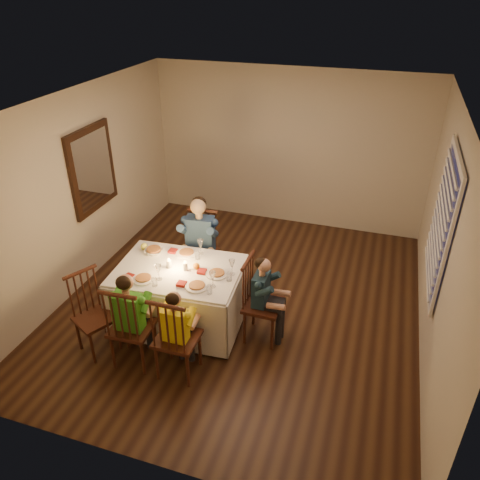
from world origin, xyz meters
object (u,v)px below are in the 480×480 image
(chair_near_left, at_px, (137,360))
(serving_bowl, at_px, (154,251))
(chair_end, at_px, (262,336))
(chair_adult, at_px, (202,283))
(child_yellow, at_px, (180,371))
(chair_extra, at_px, (101,348))
(adult, at_px, (202,283))
(child_teal, at_px, (262,336))
(dining_table, at_px, (179,284))
(child_green, at_px, (137,360))
(chair_near_right, at_px, (180,371))

(chair_near_left, distance_m, serving_bowl, 1.32)
(chair_end, bearing_deg, chair_near_left, 124.48)
(chair_adult, distance_m, child_yellow, 1.69)
(chair_extra, height_order, child_yellow, child_yellow)
(serving_bowl, bearing_deg, adult, 59.26)
(chair_adult, height_order, child_yellow, child_yellow)
(child_teal, bearing_deg, chair_near_left, 124.48)
(adult, distance_m, child_yellow, 1.69)
(chair_adult, distance_m, serving_bowl, 1.08)
(dining_table, xyz_separation_m, child_green, (-0.21, -0.79, -0.56))
(chair_extra, height_order, adult, adult)
(chair_near_left, relative_size, child_yellow, 0.99)
(adult, bearing_deg, chair_near_right, -82.62)
(chair_adult, bearing_deg, child_green, -101.22)
(child_green, relative_size, child_teal, 1.06)
(chair_adult, bearing_deg, dining_table, -91.56)
(chair_extra, relative_size, child_teal, 0.92)
(chair_end, height_order, chair_extra, chair_end)
(serving_bowl, bearing_deg, chair_near_right, -53.45)
(adult, xyz_separation_m, child_green, (-0.14, -1.63, 0.00))
(chair_adult, relative_size, chair_near_right, 1.00)
(dining_table, xyz_separation_m, chair_near_right, (0.33, -0.80, -0.56))
(chair_near_left, bearing_deg, serving_bowl, -80.65)
(dining_table, height_order, serving_bowl, serving_bowl)
(child_yellow, bearing_deg, dining_table, -67.77)
(chair_near_right, bearing_deg, adult, -76.55)
(chair_near_right, bearing_deg, child_teal, -130.60)
(chair_near_left, distance_m, chair_end, 1.49)
(chair_adult, relative_size, chair_end, 1.00)
(chair_end, height_order, serving_bowl, serving_bowl)
(chair_near_left, height_order, child_green, child_green)
(chair_near_right, relative_size, serving_bowl, 4.78)
(adult, bearing_deg, child_teal, -42.45)
(chair_adult, bearing_deg, serving_bowl, -127.13)
(dining_table, bearing_deg, chair_end, -1.82)
(chair_extra, bearing_deg, child_teal, -38.00)
(chair_adult, bearing_deg, chair_extra, -117.84)
(chair_near_left, bearing_deg, chair_adult, -97.86)
(adult, relative_size, child_yellow, 1.22)
(chair_adult, relative_size, chair_extra, 1.06)
(chair_near_right, bearing_deg, chair_near_left, -1.16)
(chair_near_right, bearing_deg, chair_end, -130.60)
(chair_end, xyz_separation_m, adult, (-1.11, 0.81, 0.00))
(child_green, bearing_deg, serving_bowl, -80.65)
(adult, xyz_separation_m, child_teal, (1.11, -0.81, 0.00))
(chair_near_left, xyz_separation_m, chair_near_right, (0.54, -0.01, 0.00))
(dining_table, height_order, chair_near_left, dining_table)
(dining_table, height_order, child_green, dining_table)
(chair_adult, distance_m, chair_end, 1.37)
(chair_adult, distance_m, chair_near_right, 1.69)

